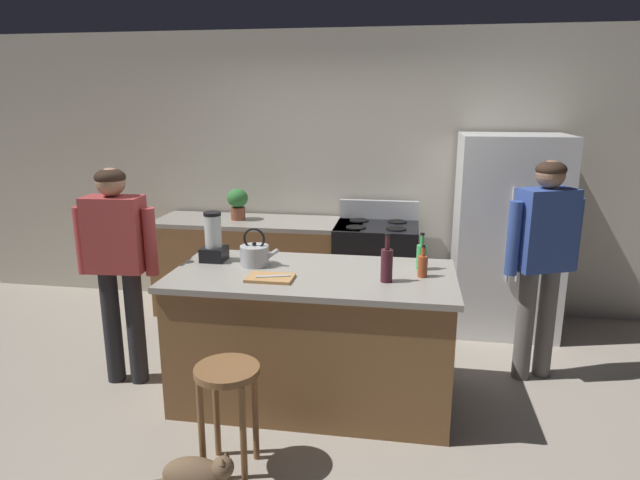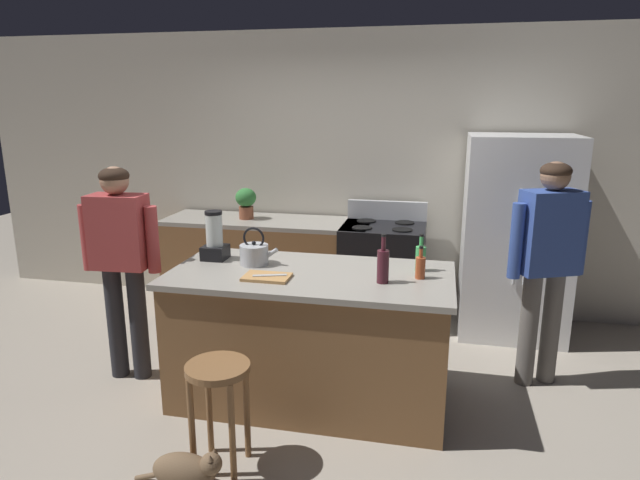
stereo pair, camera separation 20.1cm
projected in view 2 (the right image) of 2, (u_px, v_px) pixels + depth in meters
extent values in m
plane|color=#9E9384|center=(311.00, 397.00, 3.92)|extent=(14.00, 14.00, 0.00)
cube|color=beige|center=(356.00, 173.00, 5.44)|extent=(8.00, 0.10, 2.70)
cube|color=brown|center=(311.00, 339.00, 3.81)|extent=(1.83, 0.88, 0.89)
cube|color=gray|center=(310.00, 275.00, 3.70)|extent=(1.89, 0.94, 0.04)
cube|color=brown|center=(268.00, 268.00, 5.45)|extent=(2.00, 0.64, 0.89)
cube|color=gray|center=(267.00, 222.00, 5.33)|extent=(2.00, 0.64, 0.04)
cube|color=silver|center=(516.00, 238.00, 4.82)|extent=(0.90, 0.70, 1.77)
cylinder|color=#B7BABF|center=(517.00, 237.00, 4.45)|extent=(0.02, 0.02, 0.79)
cylinder|color=#B7BABF|center=(528.00, 238.00, 4.44)|extent=(0.02, 0.02, 0.79)
cube|color=purple|center=(542.00, 226.00, 4.41)|extent=(0.05, 0.01, 0.05)
cube|color=orange|center=(564.00, 202.00, 4.33)|extent=(0.05, 0.01, 0.05)
cube|color=orange|center=(528.00, 229.00, 4.44)|extent=(0.05, 0.01, 0.05)
cube|color=#268CD8|center=(557.00, 256.00, 4.44)|extent=(0.05, 0.01, 0.05)
cube|color=black|center=(382.00, 274.00, 5.18)|extent=(0.76, 0.64, 0.93)
cube|color=black|center=(378.00, 290.00, 4.88)|extent=(0.60, 0.01, 0.24)
cube|color=#B7BABF|center=(387.00, 210.00, 5.32)|extent=(0.76, 0.06, 0.18)
cylinder|color=black|center=(362.00, 228.00, 4.96)|extent=(0.18, 0.18, 0.01)
cylinder|color=black|center=(402.00, 230.00, 4.89)|extent=(0.18, 0.18, 0.01)
cylinder|color=black|center=(366.00, 221.00, 5.24)|extent=(0.18, 0.18, 0.01)
cylinder|color=black|center=(405.00, 223.00, 5.17)|extent=(0.18, 0.18, 0.01)
cylinder|color=#26262B|center=(116.00, 322.00, 4.14)|extent=(0.14, 0.14, 0.86)
cylinder|color=#26262B|center=(139.00, 323.00, 4.12)|extent=(0.14, 0.14, 0.86)
cube|color=#B23F3F|center=(119.00, 232.00, 3.96)|extent=(0.41, 0.25, 0.54)
cylinder|color=#B23F3F|center=(87.00, 237.00, 4.01)|extent=(0.10, 0.10, 0.48)
cylinder|color=#B23F3F|center=(153.00, 240.00, 3.94)|extent=(0.10, 0.10, 0.48)
sphere|color=tan|center=(114.00, 181.00, 3.87)|extent=(0.21, 0.21, 0.20)
ellipsoid|color=#332319|center=(114.00, 176.00, 3.86)|extent=(0.22, 0.22, 0.12)
cylinder|color=#66605B|center=(551.00, 327.00, 4.06)|extent=(0.17, 0.17, 0.85)
cylinder|color=#66605B|center=(528.00, 329.00, 4.02)|extent=(0.17, 0.17, 0.85)
cube|color=#334C99|center=(550.00, 232.00, 3.86)|extent=(0.45, 0.36, 0.59)
cylinder|color=#334C99|center=(581.00, 238.00, 3.92)|extent=(0.12, 0.12, 0.53)
cylinder|color=#334C99|center=(516.00, 241.00, 3.83)|extent=(0.12, 0.12, 0.53)
sphere|color=#8C664C|center=(556.00, 176.00, 3.76)|extent=(0.26, 0.26, 0.20)
ellipsoid|color=#332319|center=(556.00, 171.00, 3.76)|extent=(0.28, 0.28, 0.12)
cylinder|color=brown|center=(218.00, 368.00, 3.04)|extent=(0.36, 0.36, 0.04)
cylinder|color=brown|center=(192.00, 429.00, 3.03)|extent=(0.04, 0.04, 0.60)
cylinder|color=brown|center=(232.00, 434.00, 2.98)|extent=(0.04, 0.04, 0.60)
cylinder|color=brown|center=(209.00, 406.00, 3.25)|extent=(0.04, 0.04, 0.60)
cylinder|color=brown|center=(247.00, 411.00, 3.20)|extent=(0.04, 0.04, 0.60)
ellipsoid|color=brown|center=(184.00, 471.00, 2.98)|extent=(0.36, 0.18, 0.20)
sphere|color=brown|center=(211.00, 464.00, 2.93)|extent=(0.12, 0.12, 0.12)
cone|color=brown|center=(210.00, 458.00, 2.89)|extent=(0.04, 0.04, 0.03)
cone|color=brown|center=(215.00, 451.00, 2.95)|extent=(0.04, 0.04, 0.03)
cylinder|color=brown|center=(151.00, 475.00, 3.04)|extent=(0.20, 0.03, 0.10)
cylinder|color=brown|center=(246.00, 213.00, 5.36)|extent=(0.14, 0.14, 0.12)
ellipsoid|color=#337A38|center=(246.00, 197.00, 5.32)|extent=(0.20, 0.20, 0.18)
cube|color=black|center=(215.00, 252.00, 4.00)|extent=(0.17, 0.17, 0.10)
cylinder|color=silver|center=(214.00, 230.00, 3.95)|extent=(0.12, 0.12, 0.23)
cylinder|color=black|center=(213.00, 213.00, 3.92)|extent=(0.12, 0.12, 0.02)
cylinder|color=#471923|center=(383.00, 267.00, 3.46)|extent=(0.08, 0.08, 0.21)
cylinder|color=#471923|center=(384.00, 244.00, 3.43)|extent=(0.03, 0.03, 0.09)
cylinder|color=black|center=(384.00, 235.00, 3.41)|extent=(0.03, 0.03, 0.02)
cylinder|color=#3FB259|center=(421.00, 259.00, 3.71)|extent=(0.07, 0.07, 0.17)
cylinder|color=#3FB259|center=(421.00, 242.00, 3.68)|extent=(0.03, 0.03, 0.07)
cylinder|color=black|center=(422.00, 235.00, 3.67)|extent=(0.03, 0.03, 0.02)
cylinder|color=#B24C26|center=(420.00, 268.00, 3.56)|extent=(0.06, 0.06, 0.14)
cylinder|color=#B24C26|center=(421.00, 253.00, 3.53)|extent=(0.02, 0.02, 0.06)
cylinder|color=black|center=(421.00, 247.00, 3.52)|extent=(0.03, 0.03, 0.02)
cylinder|color=#B7BABF|center=(254.00, 255.00, 3.86)|extent=(0.20, 0.20, 0.14)
sphere|color=black|center=(254.00, 243.00, 3.84)|extent=(0.03, 0.03, 0.03)
cylinder|color=#B7BABF|center=(272.00, 253.00, 3.83)|extent=(0.09, 0.03, 0.08)
torus|color=black|center=(254.00, 238.00, 3.83)|extent=(0.16, 0.02, 0.16)
cube|color=#B7844C|center=(267.00, 277.00, 3.57)|extent=(0.30, 0.20, 0.02)
cube|color=#B7BABF|center=(270.00, 275.00, 3.56)|extent=(0.22, 0.10, 0.01)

